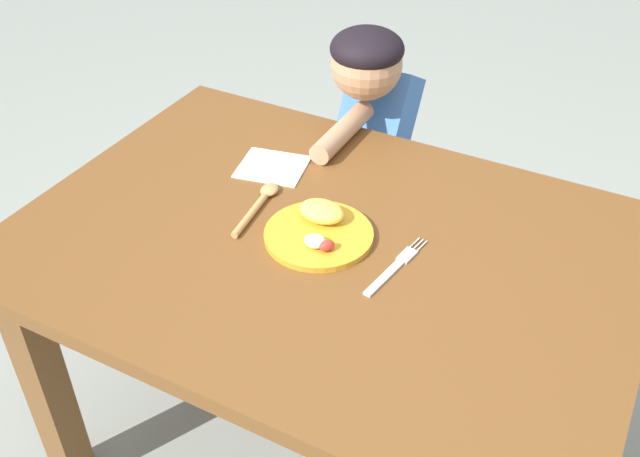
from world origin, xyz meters
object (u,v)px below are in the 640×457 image
at_px(plate, 320,229).
at_px(person, 374,158).
at_px(fork, 394,268).
at_px(spoon, 260,203).

bearing_deg(plate, person, 102.64).
distance_m(fork, person, 0.71).
bearing_deg(spoon, fork, -106.20).
relative_size(fork, person, 0.22).
xyz_separation_m(spoon, person, (0.04, 0.55, -0.18)).
bearing_deg(fork, plate, 89.79).
bearing_deg(person, fork, 117.27).
distance_m(fork, spoon, 0.36).
height_order(fork, spoon, spoon).
height_order(spoon, person, person).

